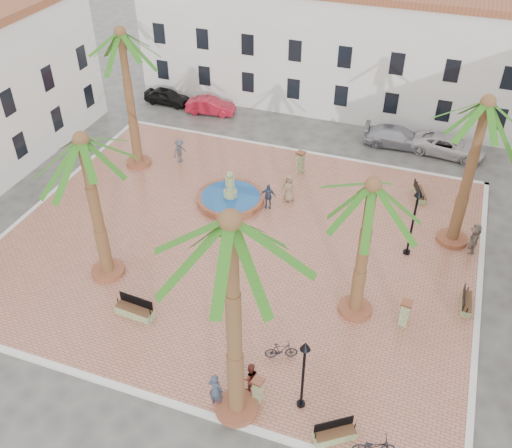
{
  "coord_description": "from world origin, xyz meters",
  "views": [
    {
      "loc": [
        9.43,
        -23.37,
        20.43
      ],
      "look_at": [
        1.0,
        0.0,
        1.6
      ],
      "focal_mm": 40.0,
      "sensor_mm": 36.0,
      "label": 1
    }
  ],
  "objects_px": {
    "bench_s": "(135,311)",
    "palm_e": "(370,202)",
    "litter_bin": "(239,366)",
    "car_black": "(167,96)",
    "fountain": "(230,197)",
    "bench_ne": "(419,194)",
    "cyclist_a": "(216,390)",
    "bicycle_a": "(374,446)",
    "bollard_se": "(258,390)",
    "car_silver": "(398,137)",
    "palm_s": "(231,246)",
    "lamppost_e": "(415,211)",
    "car_red": "(211,106)",
    "lamppost_s": "(304,364)",
    "car_white": "(448,146)",
    "pedestrian_fountain_a": "(289,188)",
    "bench_e": "(466,303)",
    "bicycle_b": "(281,350)",
    "pedestrian_north": "(180,151)",
    "pedestrian_east": "(474,238)",
    "palm_ne": "(483,120)",
    "pedestrian_fountain_b": "(268,196)",
    "cyclist_b": "(250,378)",
    "bench_se": "(335,434)",
    "palm_nw": "(122,48)",
    "bollard_n": "(300,162)",
    "palm_sw": "(85,157)"
  },
  "relations": [
    {
      "from": "pedestrian_east",
      "to": "car_black",
      "type": "distance_m",
      "value": 27.09
    },
    {
      "from": "bench_se",
      "to": "bench_ne",
      "type": "relative_size",
      "value": 0.96
    },
    {
      "from": "cyclist_b",
      "to": "pedestrian_north",
      "type": "bearing_deg",
      "value": -84.53
    },
    {
      "from": "bollard_se",
      "to": "car_silver",
      "type": "xyz_separation_m",
      "value": [
        2.13,
        23.96,
        -0.11
      ]
    },
    {
      "from": "bollard_se",
      "to": "pedestrian_fountain_b",
      "type": "xyz_separation_m",
      "value": [
        -4.11,
        13.3,
        0.16
      ]
    },
    {
      "from": "bicycle_b",
      "to": "bench_e",
      "type": "bearing_deg",
      "value": -74.61
    },
    {
      "from": "palm_s",
      "to": "car_black",
      "type": "xyz_separation_m",
      "value": [
        -16.04,
        25.38,
        -8.22
      ]
    },
    {
      "from": "lamppost_e",
      "to": "car_white",
      "type": "distance_m",
      "value": 12.43
    },
    {
      "from": "palm_sw",
      "to": "bollard_se",
      "type": "xyz_separation_m",
      "value": [
        10.13,
        -4.8,
        -6.36
      ]
    },
    {
      "from": "bicycle_b",
      "to": "cyclist_b",
      "type": "bearing_deg",
      "value": 138.27
    },
    {
      "from": "bollard_se",
      "to": "cyclist_b",
      "type": "bearing_deg",
      "value": 141.11
    },
    {
      "from": "palm_nw",
      "to": "bollard_se",
      "type": "xyz_separation_m",
      "value": [
        14.08,
        -15.14,
        -7.4
      ]
    },
    {
      "from": "litter_bin",
      "to": "car_black",
      "type": "bearing_deg",
      "value": 123.24
    },
    {
      "from": "pedestrian_east",
      "to": "car_white",
      "type": "height_order",
      "value": "pedestrian_east"
    },
    {
      "from": "fountain",
      "to": "palm_e",
      "type": "xyz_separation_m",
      "value": [
        9.22,
        -6.6,
        6.16
      ]
    },
    {
      "from": "bench_s",
      "to": "bench_ne",
      "type": "bearing_deg",
      "value": 56.38
    },
    {
      "from": "bicycle_a",
      "to": "pedestrian_north",
      "type": "height_order",
      "value": "pedestrian_north"
    },
    {
      "from": "palm_sw",
      "to": "pedestrian_fountain_b",
      "type": "xyz_separation_m",
      "value": [
        6.02,
        8.49,
        -6.2
      ]
    },
    {
      "from": "fountain",
      "to": "litter_bin",
      "type": "bearing_deg",
      "value": -66.55
    },
    {
      "from": "palm_s",
      "to": "cyclist_a",
      "type": "relative_size",
      "value": 5.6
    },
    {
      "from": "fountain",
      "to": "lamppost_e",
      "type": "height_order",
      "value": "lamppost_e"
    },
    {
      "from": "bollard_se",
      "to": "car_red",
      "type": "relative_size",
      "value": 0.33
    },
    {
      "from": "car_black",
      "to": "lamppost_s",
      "type": "bearing_deg",
      "value": -140.81
    },
    {
      "from": "palm_ne",
      "to": "cyclist_a",
      "type": "distance_m",
      "value": 18.0
    },
    {
      "from": "bench_ne",
      "to": "bollard_se",
      "type": "height_order",
      "value": "bollard_se"
    },
    {
      "from": "palm_ne",
      "to": "bollard_se",
      "type": "distance_m",
      "value": 16.8
    },
    {
      "from": "palm_nw",
      "to": "bench_se",
      "type": "height_order",
      "value": "palm_nw"
    },
    {
      "from": "bench_s",
      "to": "palm_e",
      "type": "bearing_deg",
      "value": 26.03
    },
    {
      "from": "lamppost_s",
      "to": "bicycle_a",
      "type": "xyz_separation_m",
      "value": [
        3.2,
        -1.13,
        -2.18
      ]
    },
    {
      "from": "lamppost_e",
      "to": "cyclist_a",
      "type": "xyz_separation_m",
      "value": [
        -6.07,
        -12.52,
        -1.97
      ]
    },
    {
      "from": "lamppost_e",
      "to": "bicycle_a",
      "type": "distance_m",
      "value": 12.76
    },
    {
      "from": "car_red",
      "to": "car_white",
      "type": "xyz_separation_m",
      "value": [
        18.29,
        -0.29,
        0.06
      ]
    },
    {
      "from": "bench_s",
      "to": "car_silver",
      "type": "bearing_deg",
      "value": 70.81
    },
    {
      "from": "cyclist_a",
      "to": "bicycle_a",
      "type": "bearing_deg",
      "value": -174.81
    },
    {
      "from": "bicycle_a",
      "to": "palm_sw",
      "type": "bearing_deg",
      "value": 50.04
    },
    {
      "from": "palm_ne",
      "to": "litter_bin",
      "type": "bearing_deg",
      "value": -122.59
    },
    {
      "from": "palm_e",
      "to": "pedestrian_fountain_b",
      "type": "relative_size",
      "value": 4.7
    },
    {
      "from": "bench_s",
      "to": "cyclist_b",
      "type": "relative_size",
      "value": 1.29
    },
    {
      "from": "car_silver",
      "to": "pedestrian_north",
      "type": "bearing_deg",
      "value": 115.16
    },
    {
      "from": "car_silver",
      "to": "bicycle_a",
      "type": "bearing_deg",
      "value": -177.44
    },
    {
      "from": "bench_ne",
      "to": "car_silver",
      "type": "relative_size",
      "value": 0.37
    },
    {
      "from": "palm_sw",
      "to": "litter_bin",
      "type": "xyz_separation_m",
      "value": [
        8.83,
        -3.67,
        -6.71
      ]
    },
    {
      "from": "bench_s",
      "to": "bollard_se",
      "type": "relative_size",
      "value": 1.56
    },
    {
      "from": "bicycle_b",
      "to": "bollard_se",
      "type": "bearing_deg",
      "value": 151.56
    },
    {
      "from": "bicycle_b",
      "to": "pedestrian_east",
      "type": "height_order",
      "value": "pedestrian_east"
    },
    {
      "from": "bollard_se",
      "to": "pedestrian_fountain_a",
      "type": "relative_size",
      "value": 0.69
    },
    {
      "from": "bollard_n",
      "to": "cyclist_b",
      "type": "distance_m",
      "value": 17.76
    },
    {
      "from": "bench_e",
      "to": "bicycle_b",
      "type": "distance_m",
      "value": 9.75
    },
    {
      "from": "litter_bin",
      "to": "cyclist_b",
      "type": "distance_m",
      "value": 1.21
    },
    {
      "from": "cyclist_b",
      "to": "pedestrian_fountain_a",
      "type": "height_order",
      "value": "pedestrian_fountain_a"
    }
  ]
}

